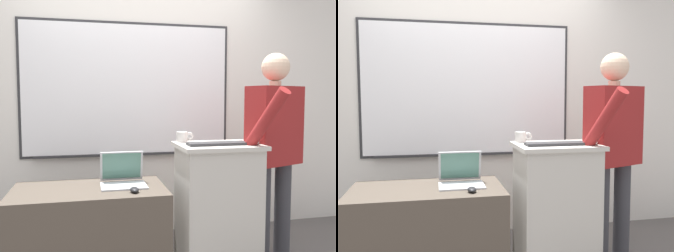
% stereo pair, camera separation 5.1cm
% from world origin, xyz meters
% --- Properties ---
extents(back_wall, '(6.40, 0.17, 2.70)m').
position_xyz_m(back_wall, '(-0.00, 1.37, 1.35)').
color(back_wall, silver).
rests_on(back_wall, ground_plane).
extents(lectern_podium, '(0.61, 0.48, 0.99)m').
position_xyz_m(lectern_podium, '(0.46, 0.38, 0.50)').
color(lectern_podium, '#BCB7AD').
rests_on(lectern_podium, ground_plane).
extents(side_desk, '(1.07, 0.61, 0.70)m').
position_xyz_m(side_desk, '(-0.48, 0.42, 0.35)').
color(side_desk, '#4C4238').
rests_on(side_desk, ground_plane).
extents(person_presenter, '(0.61, 0.65, 1.68)m').
position_xyz_m(person_presenter, '(0.94, 0.41, 0.98)').
color(person_presenter, '#333338').
rests_on(person_presenter, ground_plane).
extents(laptop, '(0.33, 0.30, 0.24)m').
position_xyz_m(laptop, '(-0.24, 0.49, 0.77)').
color(laptop, '#B7BABF').
rests_on(laptop, side_desk).
extents(wireless_keyboard, '(0.45, 0.13, 0.02)m').
position_xyz_m(wireless_keyboard, '(0.43, 0.32, 1.00)').
color(wireless_keyboard, '#2D2D30').
rests_on(wireless_keyboard, lectern_podium).
extents(computer_mouse_by_laptop, '(0.06, 0.10, 0.03)m').
position_xyz_m(computer_mouse_by_laptop, '(-0.19, 0.24, 0.72)').
color(computer_mouse_by_laptop, black).
rests_on(computer_mouse_by_laptop, side_desk).
extents(computer_mouse_by_keyboard, '(0.06, 0.10, 0.03)m').
position_xyz_m(computer_mouse_by_keyboard, '(0.72, 0.30, 1.01)').
color(computer_mouse_by_keyboard, silver).
rests_on(computer_mouse_by_keyboard, lectern_podium).
extents(coffee_mug, '(0.14, 0.08, 0.08)m').
position_xyz_m(coffee_mug, '(0.23, 0.54, 1.03)').
color(coffee_mug, silver).
rests_on(coffee_mug, lectern_podium).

